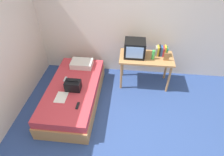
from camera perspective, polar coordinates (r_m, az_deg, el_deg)
ground_plane at (r=3.61m, az=0.33°, el=-16.42°), size 8.00×8.00×0.00m
wall_back at (r=4.35m, az=3.28°, el=16.72°), size 5.20×0.10×2.60m
bed at (r=4.04m, az=-11.45°, el=-4.70°), size 1.00×2.00×0.44m
desk at (r=4.22m, az=10.25°, el=5.28°), size 1.16×0.60×0.74m
tv at (r=4.08m, az=6.90°, el=8.89°), size 0.44×0.39×0.36m
water_bottle at (r=4.07m, az=12.38°, el=6.88°), size 0.06×0.06×0.20m
book_row at (r=4.24m, az=14.72°, el=7.93°), size 0.26×0.17×0.23m
picture_frame at (r=4.10m, az=16.21°, el=6.18°), size 0.11×0.02×0.18m
pillow at (r=4.35m, az=-9.14°, el=4.30°), size 0.48×0.34×0.13m
handbag at (r=3.74m, az=-11.74°, el=-2.23°), size 0.30×0.20×0.23m
magazine at (r=3.69m, az=-15.14°, el=-5.65°), size 0.21×0.29×0.01m
remote_dark at (r=3.47m, az=-10.38°, el=-8.22°), size 0.04×0.16×0.02m
remote_silver at (r=4.07m, az=-13.97°, el=-0.34°), size 0.04×0.14×0.02m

